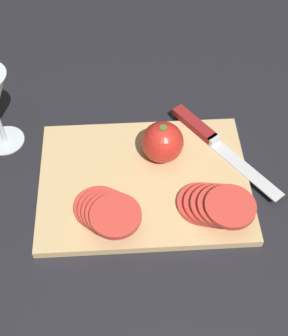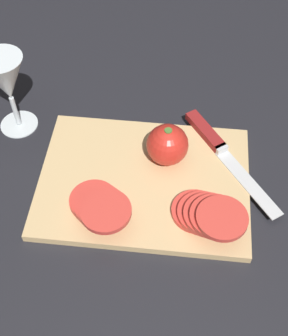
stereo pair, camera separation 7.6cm
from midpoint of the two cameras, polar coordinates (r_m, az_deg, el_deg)
The scene contains 7 objects.
ground_plane at distance 0.78m, azimuth -0.32°, elevation -3.23°, with size 3.00×3.00×0.00m, color black.
cutting_board at distance 0.79m, azimuth 2.75°, elevation -1.83°, with size 0.35×0.26×0.01m.
wine_glass at distance 0.83m, azimuth -13.95°, elevation 10.02°, with size 0.08×0.08×0.16m.
whole_tomato at distance 0.78m, azimuth 5.63°, elevation 2.67°, with size 0.07×0.07×0.07m.
knife at distance 0.84m, azimuth 11.08°, elevation 3.06°, with size 0.17×0.22×0.01m.
tomato_slice_stack_near at distance 0.73m, azimuth 10.84°, elevation -5.79°, with size 0.12×0.11×0.04m.
tomato_slice_stack_far at distance 0.73m, azimuth -2.49°, elevation -4.80°, with size 0.11×0.12×0.04m.
Camera 2 is at (0.09, -0.44, 0.65)m, focal length 50.00 mm.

